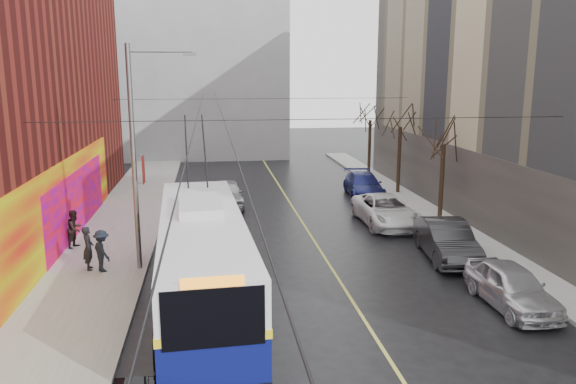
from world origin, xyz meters
name	(u,v)px	position (x,y,z in m)	size (l,w,h in m)	color
sidewalk_left	(106,256)	(-8.00, 12.00, 0.07)	(4.00, 60.00, 0.15)	gray
sidewalk_right	(473,240)	(9.00, 12.00, 0.07)	(2.00, 60.00, 0.15)	gray
lane_line	(311,236)	(1.50, 14.00, 0.00)	(0.12, 50.00, 0.01)	#BFB74C
building_far	(180,62)	(-6.00, 44.99, 9.02)	(20.50, 12.10, 18.00)	gray
streetlight_pole	(138,153)	(-6.14, 10.00, 4.85)	(2.65, 0.60, 9.00)	slate
catenary_wires	(226,109)	(-2.54, 14.77, 6.25)	(18.00, 60.00, 0.22)	black
tree_near	(445,130)	(9.00, 16.00, 4.98)	(3.20, 3.20, 6.40)	black
tree_mid	(401,115)	(9.00, 23.00, 5.25)	(3.20, 3.20, 6.68)	black
tree_far	(371,110)	(9.00, 30.00, 5.14)	(3.20, 3.20, 6.57)	black
pigeons_flying	(217,96)	(-2.98, 10.64, 7.00)	(2.39, 2.55, 0.67)	slate
trolleybus	(203,258)	(-3.69, 6.27, 1.70)	(3.53, 13.06, 6.13)	#0B1057
parked_car_a	(512,286)	(6.76, 4.58, 0.75)	(1.77, 4.41, 1.50)	silver
parked_car_b	(447,240)	(6.68, 9.80, 0.83)	(1.76, 5.05, 1.66)	#262629
parked_car_c	(386,210)	(5.80, 15.62, 0.78)	(2.58, 5.59, 1.55)	white
parked_car_d	(364,185)	(6.53, 22.58, 0.76)	(2.13, 5.24, 1.52)	navy
following_car	(227,194)	(-2.42, 20.97, 0.79)	(1.87, 4.65, 1.59)	#A8A8AC
pedestrian_a	(88,248)	(-8.28, 10.08, 1.04)	(0.65, 0.43, 1.78)	black
pedestrian_b	(75,229)	(-9.50, 13.26, 1.01)	(0.84, 0.65, 1.72)	black
pedestrian_c	(102,251)	(-7.70, 9.79, 1.00)	(1.09, 0.63, 1.69)	black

